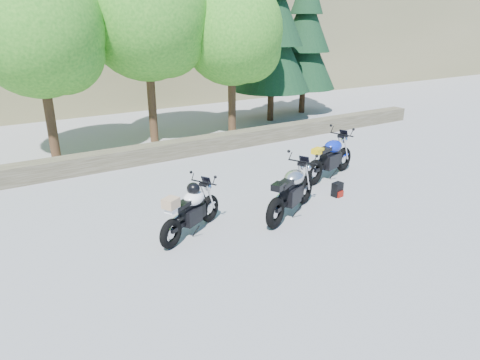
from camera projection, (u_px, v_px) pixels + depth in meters
name	position (u px, v px, depth m)	size (l,w,h in m)	color
ground	(258.00, 232.00, 8.49)	(90.00, 90.00, 0.00)	gray
stone_wall	(155.00, 152.00, 12.78)	(22.00, 0.55, 0.50)	#45402E
tree_decid_left	(42.00, 33.00, 11.71)	(3.67, 3.67, 5.62)	#382314
tree_decid_mid	(150.00, 18.00, 13.53)	(4.08, 4.08, 6.24)	#382314
tree_decid_right	(235.00, 35.00, 14.63)	(3.54, 3.54, 5.41)	#382314
conifer_near	(272.00, 28.00, 16.81)	(3.17, 3.17, 7.06)	#382314
conifer_far	(305.00, 38.00, 18.52)	(2.82, 2.82, 6.27)	#382314
silver_bike	(291.00, 192.00, 9.10)	(1.97, 1.10, 1.07)	black
white_bike	(191.00, 210.00, 8.26)	(1.71, 1.02, 1.03)	black
blue_bike	(330.00, 158.00, 11.31)	(2.13, 0.87, 1.09)	black
backpack	(337.00, 190.00, 10.18)	(0.28, 0.25, 0.34)	black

